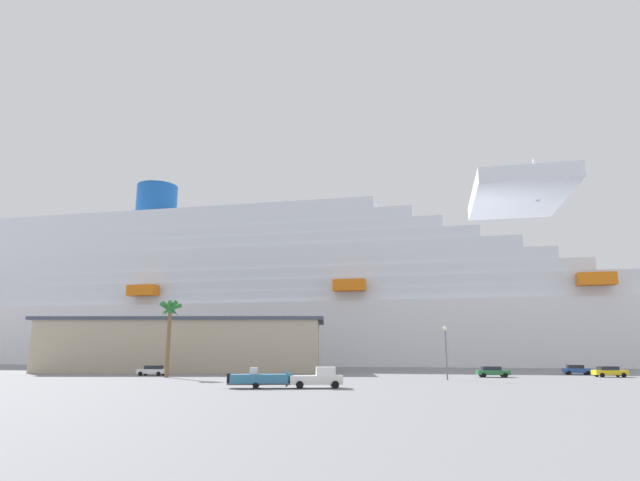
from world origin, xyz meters
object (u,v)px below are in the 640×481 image
parked_car_green_wagon (492,371)px  pickup_truck (319,378)px  cruise_ship (260,303)px  palm_tree (170,316)px  parked_car_yellow_taxi (609,371)px  parked_car_white_van (153,370)px  parked_car_blue_suv (577,370)px  street_lamp (446,344)px  small_boat_on_trailer (266,379)px

parked_car_green_wagon → pickup_truck: bearing=-133.3°
cruise_ship → palm_tree: size_ratio=25.11×
palm_tree → parked_car_green_wagon: palm_tree is taller
palm_tree → parked_car_yellow_taxi: (65.89, 7.46, -8.17)m
palm_tree → parked_car_green_wagon: size_ratio=2.39×
palm_tree → parked_car_white_van: size_ratio=2.47×
cruise_ship → parked_car_white_van: bearing=-92.3°
pickup_truck → parked_car_blue_suv: size_ratio=1.30×
parked_car_blue_suv → parked_car_green_wagon: (-15.52, -9.35, 0.00)m
palm_tree → parked_car_yellow_taxi: size_ratio=2.36×
street_lamp → parked_car_green_wagon: bearing=47.0°
pickup_truck → parked_car_white_van: pickup_truck is taller
parked_car_blue_suv → palm_tree: bearing=-167.0°
small_boat_on_trailer → street_lamp: (21.42, 17.71, 3.80)m
palm_tree → parked_car_green_wagon: 49.30m
parked_car_yellow_taxi → street_lamp: bearing=-157.7°
street_lamp → cruise_ship: bearing=119.2°
pickup_truck → parked_car_green_wagon: pickup_truck is taller
palm_tree → parked_car_green_wagon: (48.32, 5.40, -8.17)m
parked_car_white_van → parked_car_green_wagon: bearing=0.6°
pickup_truck → parked_car_white_van: size_ratio=1.27×
small_boat_on_trailer → parked_car_yellow_taxi: (46.78, 28.10, -0.13)m
small_boat_on_trailer → pickup_truck: bearing=9.5°
cruise_ship → street_lamp: size_ratio=39.66×
pickup_truck → parked_car_green_wagon: (23.65, 25.12, -0.21)m
cruise_ship → palm_tree: cruise_ship is taller
parked_car_white_van → parked_car_blue_suv: bearing=8.3°
street_lamp → parked_car_yellow_taxi: 27.69m
palm_tree → parked_car_blue_suv: palm_tree is taller
cruise_ship → parked_car_green_wagon: (49.83, -66.76, -16.59)m
parked_car_white_van → parked_car_yellow_taxi: (70.13, 2.60, 0.00)m
street_lamp → parked_car_blue_suv: bearing=37.2°
small_boat_on_trailer → palm_tree: palm_tree is taller
small_boat_on_trailer → parked_car_yellow_taxi: 54.57m
pickup_truck → parked_car_yellow_taxi: 49.38m
pickup_truck → parked_car_yellow_taxi: pickup_truck is taller
street_lamp → parked_car_white_van: (-44.76, 7.80, -3.93)m
street_lamp → small_boat_on_trailer: bearing=-140.4°
small_boat_on_trailer → parked_car_yellow_taxi: small_boat_on_trailer is taller
small_boat_on_trailer → street_lamp: 28.05m
parked_car_blue_suv → parked_car_green_wagon: size_ratio=0.94×
parked_car_white_van → parked_car_green_wagon: same height
cruise_ship → palm_tree: bearing=-88.8°
parked_car_blue_suv → parked_car_yellow_taxi: same height
small_boat_on_trailer → parked_car_blue_suv: bearing=38.4°
small_boat_on_trailer → street_lamp: size_ratio=1.16×
palm_tree → street_lamp: (40.53, -2.94, -4.25)m
parked_car_yellow_taxi → parked_car_green_wagon: same height
cruise_ship → parked_car_white_van: cruise_ship is taller
parked_car_blue_suv → small_boat_on_trailer: bearing=-141.6°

